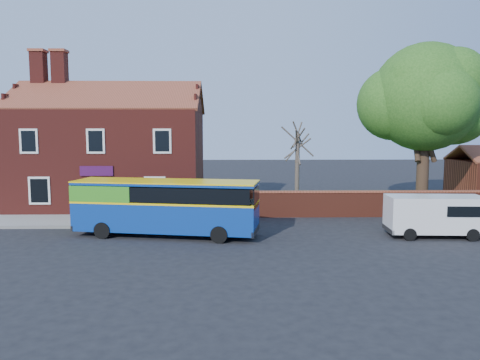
{
  "coord_description": "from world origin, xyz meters",
  "views": [
    {
      "loc": [
        1.1,
        -20.93,
        5.34
      ],
      "look_at": [
        1.65,
        5.0,
        2.5
      ],
      "focal_mm": 35.0,
      "sensor_mm": 36.0,
      "label": 1
    }
  ],
  "objects": [
    {
      "name": "boundary_wall",
      "position": [
        13.0,
        7.0,
        0.81
      ],
      "size": [
        22.0,
        0.38,
        1.6
      ],
      "color": "maroon",
      "rests_on": "ground"
    },
    {
      "name": "grass_strip",
      "position": [
        13.0,
        13.0,
        0.02
      ],
      "size": [
        26.0,
        12.0,
        0.04
      ],
      "primitive_type": "cube",
      "color": "#426B28",
      "rests_on": "ground"
    },
    {
      "name": "bare_tree",
      "position": [
        5.51,
        9.57,
        2.83
      ],
      "size": [
        2.07,
        2.46,
        5.52
      ],
      "color": "#4C4238",
      "rests_on": "ground"
    },
    {
      "name": "van_near",
      "position": [
        11.26,
        1.65,
        1.14
      ],
      "size": [
        4.74,
        2.16,
        2.04
      ],
      "rotation": [
        0.0,
        0.0,
        -0.06
      ],
      "color": "silver",
      "rests_on": "ground"
    },
    {
      "name": "large_tree",
      "position": [
        14.15,
        10.31,
        7.19
      ],
      "size": [
        9.0,
        7.12,
        10.98
      ],
      "color": "black",
      "rests_on": "ground"
    },
    {
      "name": "bus",
      "position": [
        -2.37,
        2.2,
        1.59
      ],
      "size": [
        9.39,
        3.91,
        2.79
      ],
      "rotation": [
        0.0,
        0.0,
        -0.18
      ],
      "color": "navy",
      "rests_on": "ground"
    },
    {
      "name": "pavement",
      "position": [
        -7.0,
        5.75,
        0.06
      ],
      "size": [
        18.0,
        3.5,
        0.12
      ],
      "primitive_type": "cube",
      "color": "gray",
      "rests_on": "ground"
    },
    {
      "name": "shop_building",
      "position": [
        -7.02,
        11.5,
        3.41
      ],
      "size": [
        12.3,
        8.13,
        10.5
      ],
      "color": "maroon",
      "rests_on": "ground"
    },
    {
      "name": "kerb",
      "position": [
        -7.0,
        4.0,
        0.07
      ],
      "size": [
        18.0,
        0.15,
        0.14
      ],
      "primitive_type": "cube",
      "color": "slate",
      "rests_on": "ground"
    },
    {
      "name": "ground",
      "position": [
        0.0,
        0.0,
        0.0
      ],
      "size": [
        120.0,
        120.0,
        0.0
      ],
      "primitive_type": "plane",
      "color": "black",
      "rests_on": "ground"
    }
  ]
}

